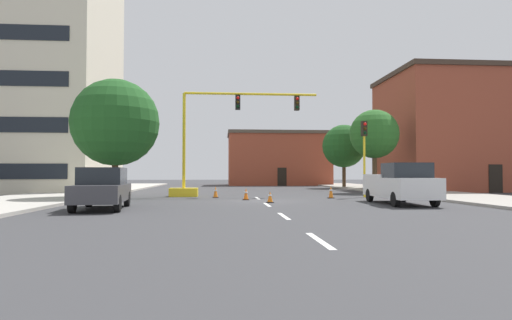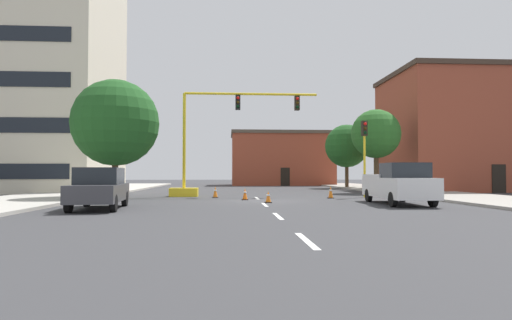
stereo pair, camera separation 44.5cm
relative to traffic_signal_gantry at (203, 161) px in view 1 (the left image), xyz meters
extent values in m
plane|color=#38383A|center=(3.35, -4.73, -2.28)|extent=(160.00, 160.00, 0.00)
cube|color=#B2ADA3|center=(-9.17, 3.27, -2.21)|extent=(6.00, 56.00, 0.14)
cube|color=#9E998E|center=(15.87, 3.27, -2.21)|extent=(6.00, 56.00, 0.14)
cube|color=silver|center=(3.35, -18.73, -2.28)|extent=(0.16, 2.40, 0.01)
cube|color=silver|center=(3.35, -13.23, -2.28)|extent=(0.16, 2.40, 0.01)
cube|color=silver|center=(3.35, -7.73, -2.28)|extent=(0.16, 2.40, 0.01)
cube|color=silver|center=(3.35, -2.23, -2.28)|extent=(0.16, 2.40, 0.01)
cube|color=beige|center=(-15.14, 9.05, 9.23)|extent=(13.28, 11.66, 23.03)
cube|color=brown|center=(8.46, 27.12, 0.91)|extent=(12.67, 7.69, 6.38)
cube|color=#4C4238|center=(8.46, 27.12, 4.31)|extent=(12.97, 7.99, 0.40)
cube|color=black|center=(8.46, 23.25, -1.18)|extent=(1.10, 0.06, 2.20)
cube|color=brown|center=(22.36, 8.30, 2.68)|extent=(12.66, 9.49, 9.92)
cube|color=#3D2D23|center=(22.36, 8.30, 7.84)|extent=(12.96, 9.79, 0.40)
cube|color=black|center=(22.36, 3.52, -1.18)|extent=(1.10, 0.06, 2.20)
cube|color=yellow|center=(-1.27, 0.00, -2.00)|extent=(1.80, 1.20, 0.55)
cylinder|color=yellow|center=(-1.27, 0.00, 1.37)|extent=(0.20, 0.20, 6.20)
cylinder|color=yellow|center=(3.11, 0.00, 4.47)|extent=(8.75, 0.16, 0.16)
cube|color=black|center=(2.23, 0.00, 3.90)|extent=(0.32, 0.36, 0.95)
sphere|color=red|center=(2.23, -0.19, 4.17)|extent=(0.20, 0.20, 0.20)
sphere|color=#38280A|center=(2.23, -0.19, 3.89)|extent=(0.20, 0.20, 0.20)
sphere|color=black|center=(2.23, -0.19, 3.61)|extent=(0.20, 0.20, 0.20)
cube|color=black|center=(6.17, 0.00, 3.90)|extent=(0.32, 0.36, 0.95)
sphere|color=red|center=(6.17, -0.19, 4.17)|extent=(0.20, 0.20, 0.20)
sphere|color=#38280A|center=(6.17, -0.19, 3.89)|extent=(0.20, 0.20, 0.20)
sphere|color=black|center=(6.17, -0.19, 3.61)|extent=(0.20, 0.20, 0.20)
cylinder|color=yellow|center=(10.15, -1.77, 0.12)|extent=(0.14, 0.14, 4.80)
cube|color=black|center=(10.15, -1.77, 2.05)|extent=(0.32, 0.36, 0.95)
sphere|color=red|center=(10.15, -1.96, 2.32)|extent=(0.20, 0.20, 0.20)
sphere|color=#38280A|center=(10.15, -1.96, 2.04)|extent=(0.20, 0.20, 0.20)
sphere|color=black|center=(10.15, -1.96, 1.76)|extent=(0.20, 0.20, 0.20)
cylinder|color=#4C3823|center=(-5.05, -2.41, -0.99)|extent=(0.36, 0.36, 2.58)
sphere|color=#1E511E|center=(-5.05, -2.41, 2.21)|extent=(5.10, 5.10, 5.10)
cylinder|color=#4C3823|center=(13.61, 14.70, -0.95)|extent=(0.36, 0.36, 2.66)
sphere|color=#1E511E|center=(13.61, 14.70, 2.01)|extent=(4.36, 4.36, 4.36)
cylinder|color=#4C3823|center=(12.91, 3.99, -0.71)|extent=(0.36, 0.36, 3.13)
sphere|color=#286023|center=(12.91, 3.99, 2.26)|extent=(3.75, 3.75, 3.75)
cube|color=white|center=(9.86, -7.76, -1.46)|extent=(2.17, 5.46, 0.95)
cube|color=#1E2328|center=(9.83, -8.66, -0.64)|extent=(1.90, 1.86, 0.70)
cube|color=white|center=(9.90, -6.57, -0.91)|extent=(2.09, 2.87, 0.16)
cylinder|color=black|center=(10.70, -9.62, -1.94)|extent=(0.24, 0.69, 0.68)
cylinder|color=black|center=(8.90, -9.57, -1.94)|extent=(0.24, 0.69, 0.68)
cylinder|color=black|center=(10.82, -5.95, -1.94)|extent=(0.24, 0.69, 0.68)
cylinder|color=black|center=(9.02, -5.90, -1.94)|extent=(0.24, 0.69, 0.68)
cube|color=#3D3D42|center=(-3.78, -9.82, -1.59)|extent=(2.27, 4.66, 0.70)
cube|color=#1E2328|center=(-3.79, -9.72, -0.89)|extent=(1.91, 2.45, 0.70)
cylinder|color=black|center=(-4.75, -8.38, -1.94)|extent=(0.28, 0.70, 0.68)
cylinder|color=black|center=(-3.10, -8.22, -1.94)|extent=(0.28, 0.70, 0.68)
cylinder|color=black|center=(-4.45, -11.42, -1.94)|extent=(0.28, 0.70, 0.68)
cylinder|color=black|center=(-2.81, -11.27, -1.94)|extent=(0.28, 0.70, 0.68)
cube|color=black|center=(3.65, -6.33, -2.26)|extent=(0.36, 0.36, 0.04)
cone|color=orange|center=(3.65, -6.33, -1.96)|extent=(0.28, 0.28, 0.57)
cylinder|color=white|center=(3.65, -6.33, -1.89)|extent=(0.19, 0.19, 0.08)
cube|color=black|center=(0.81, -1.50, -2.26)|extent=(0.36, 0.36, 0.04)
cone|color=orange|center=(0.81, -1.50, -1.91)|extent=(0.28, 0.28, 0.67)
cylinder|color=white|center=(0.81, -1.50, -1.83)|extent=(0.19, 0.19, 0.08)
cube|color=black|center=(2.55, -3.95, -2.26)|extent=(0.36, 0.36, 0.04)
cone|color=orange|center=(2.55, -3.95, -1.92)|extent=(0.28, 0.28, 0.64)
cylinder|color=white|center=(2.55, -3.95, -1.84)|extent=(0.19, 0.19, 0.08)
cube|color=black|center=(7.77, -2.64, -2.26)|extent=(0.36, 0.36, 0.04)
cone|color=orange|center=(7.77, -2.64, -1.87)|extent=(0.28, 0.28, 0.73)
cylinder|color=white|center=(7.77, -2.64, -1.79)|extent=(0.19, 0.19, 0.08)
camera|label=1|loc=(1.17, -28.21, -0.79)|focal=30.21mm
camera|label=2|loc=(1.61, -28.24, -0.79)|focal=30.21mm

